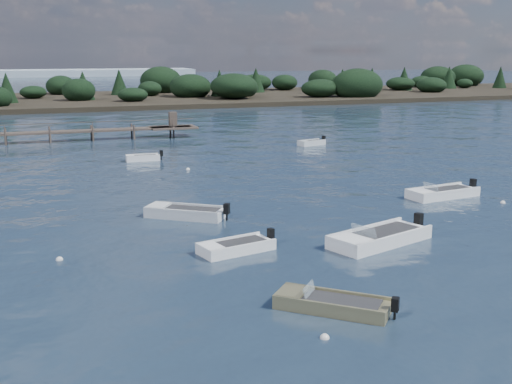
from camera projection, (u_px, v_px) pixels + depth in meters
name	position (u px, v px, depth m)	size (l,w,h in m)	color
ground	(121.00, 126.00, 80.18)	(400.00, 400.00, 0.00)	#152131
dinghy_mid_white_b	(442.00, 194.00, 41.28)	(5.24, 2.41, 1.28)	white
dinghy_mid_grey	(186.00, 214.00, 36.28)	(4.59, 3.96, 1.22)	silver
dinghy_extra_b	(236.00, 249.00, 30.07)	(3.96, 2.31, 1.05)	white
tender_far_white	(143.00, 159.00, 54.92)	(3.16, 1.25, 1.07)	white
dinghy_mid_white_a	(379.00, 240.00, 31.35)	(5.99, 3.78, 1.39)	white
dinghy_near_olive	(332.00, 306.00, 23.30)	(4.08, 3.87, 1.08)	#706C4B
tender_far_grey_b	(312.00, 144.00, 63.89)	(3.22, 1.86, 1.08)	silver
buoy_a	(325.00, 338.00, 21.02)	(0.32, 0.32, 0.32)	silver
buoy_c	(59.00, 260.00, 28.87)	(0.32, 0.32, 0.32)	silver
buoy_d	(503.00, 203.00, 39.67)	(0.32, 0.32, 0.32)	silver
buoy_e	(188.00, 170.00, 50.82)	(0.32, 0.32, 0.32)	silver
buoy_extra_a	(283.00, 297.00, 24.57)	(0.32, 0.32, 0.32)	silver
far_headland	(222.00, 89.00, 124.72)	(190.00, 40.00, 5.80)	black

